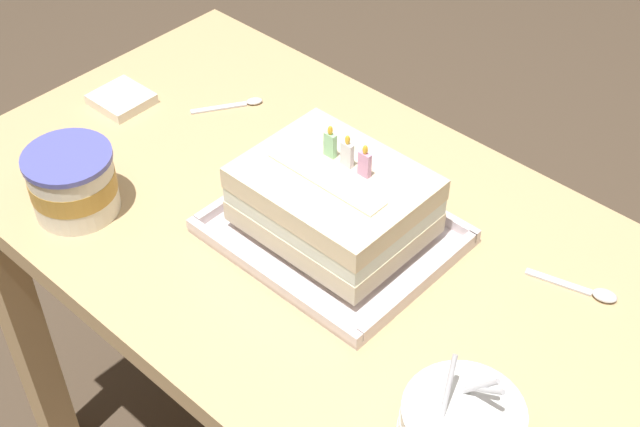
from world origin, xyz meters
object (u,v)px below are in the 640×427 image
object	(u,v)px
ice_cream_tub	(73,182)
serving_spoon_by_bowls	(593,292)
foil_tray	(333,234)
napkin_pile	(119,100)
serving_spoon_near_tray	(240,104)
birthday_cake	(333,200)

from	to	relation	value
ice_cream_tub	serving_spoon_by_bowls	xyz separation A→B (m)	(0.63, 0.35, -0.04)
serving_spoon_by_bowls	ice_cream_tub	bearing A→B (deg)	-150.72
serving_spoon_by_bowls	foil_tray	bearing A→B (deg)	-154.81
napkin_pile	serving_spoon_near_tray	bearing A→B (deg)	41.99
birthday_cake	napkin_pile	bearing A→B (deg)	-179.66
foil_tray	serving_spoon_by_bowls	bearing A→B (deg)	25.19
serving_spoon_near_tray	napkin_pile	bearing A→B (deg)	-138.01
birthday_cake	serving_spoon_by_bowls	distance (m)	0.36
foil_tray	napkin_pile	xyz separation A→B (m)	(-0.47, -0.00, 0.00)
foil_tray	napkin_pile	world-z (taller)	foil_tray
ice_cream_tub	serving_spoon_by_bowls	world-z (taller)	ice_cream_tub
foil_tray	ice_cream_tub	bearing A→B (deg)	-146.82
serving_spoon_near_tray	napkin_pile	xyz separation A→B (m)	(-0.15, -0.13, 0.01)
serving_spoon_near_tray	foil_tray	bearing A→B (deg)	-21.90
foil_tray	birthday_cake	world-z (taller)	birthday_cake
serving_spoon_near_tray	serving_spoon_by_bowls	bearing A→B (deg)	1.80
foil_tray	serving_spoon_near_tray	world-z (taller)	foil_tray
foil_tray	serving_spoon_near_tray	size ratio (longest dim) A/B	2.88
serving_spoon_near_tray	serving_spoon_by_bowls	size ratio (longest dim) A/B	0.90
serving_spoon_by_bowls	birthday_cake	bearing A→B (deg)	-154.82
serving_spoon_near_tray	serving_spoon_by_bowls	distance (m)	0.64
serving_spoon_by_bowls	napkin_pile	world-z (taller)	napkin_pile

